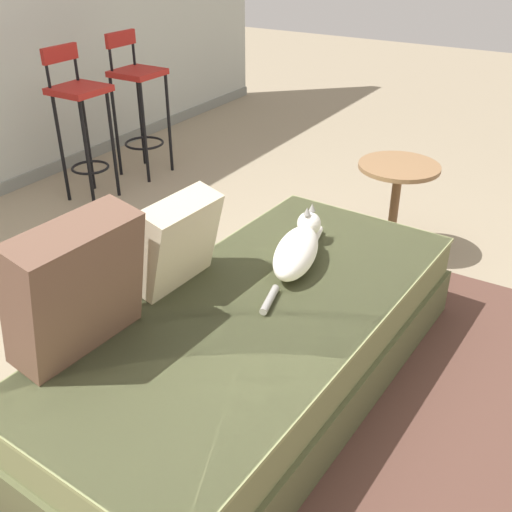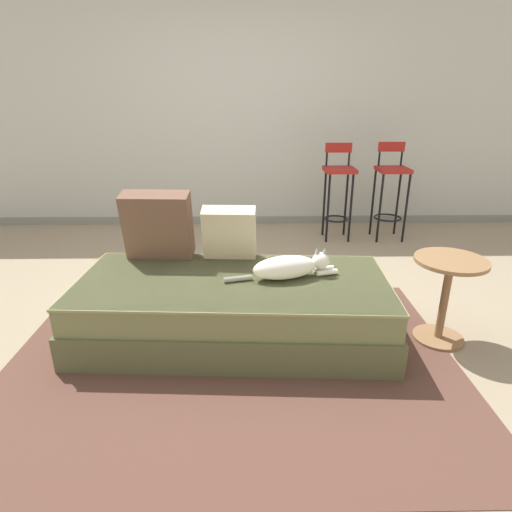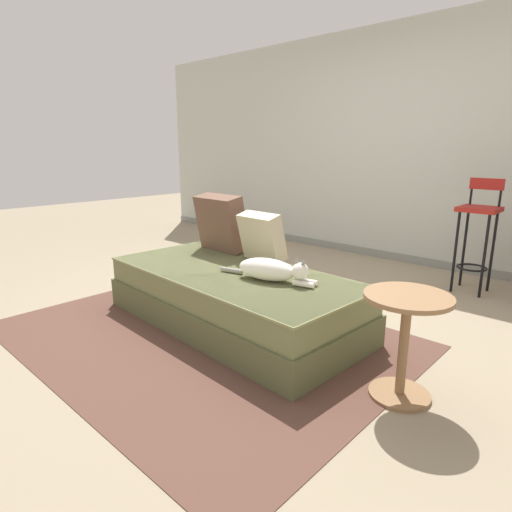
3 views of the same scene
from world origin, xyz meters
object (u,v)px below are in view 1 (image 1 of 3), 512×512
(throw_pillow_corner, at_px, (76,287))
(bar_stool_near_window, at_px, (80,110))
(throw_pillow_middle, at_px, (176,242))
(bar_stool_by_doorway, at_px, (138,94))
(couch, at_px, (258,346))
(side_table, at_px, (395,198))
(cat, at_px, (298,249))

(throw_pillow_corner, relative_size, bar_stool_near_window, 0.48)
(throw_pillow_middle, height_order, bar_stool_by_doorway, bar_stool_by_doorway)
(couch, relative_size, side_table, 3.61)
(couch, bearing_deg, throw_pillow_middle, 94.89)
(throw_pillow_middle, relative_size, cat, 0.52)
(couch, bearing_deg, bar_stool_by_doorway, 51.11)
(couch, distance_m, bar_stool_by_doorway, 2.62)
(throw_pillow_middle, bearing_deg, bar_stool_by_doorway, 44.95)
(bar_stool_near_window, bearing_deg, throw_pillow_middle, -123.45)
(throw_pillow_corner, xyz_separation_m, bar_stool_near_window, (1.59, 1.63, -0.03))
(throw_pillow_middle, bearing_deg, side_table, -17.43)
(couch, height_order, throw_pillow_middle, throw_pillow_middle)
(throw_pillow_middle, bearing_deg, throw_pillow_corner, 176.96)
(bar_stool_near_window, relative_size, side_table, 1.80)
(throw_pillow_middle, xyz_separation_m, cat, (0.39, -0.34, -0.12))
(couch, relative_size, bar_stool_near_window, 2.01)
(bar_stool_near_window, bearing_deg, cat, -109.32)
(throw_pillow_corner, distance_m, side_table, 1.96)
(throw_pillow_corner, bearing_deg, cat, -22.41)
(bar_stool_near_window, bearing_deg, bar_stool_by_doorway, -0.06)
(couch, xyz_separation_m, bar_stool_near_window, (1.06, 2.02, 0.41))
(bar_stool_by_doorway, bearing_deg, side_table, -97.58)
(couch, relative_size, bar_stool_by_doorway, 1.99)
(throw_pillow_middle, xyz_separation_m, bar_stool_by_doorway, (1.66, 1.65, 0.00))
(bar_stool_near_window, bearing_deg, side_table, -82.20)
(side_table, bearing_deg, bar_stool_by_doorway, 82.42)
(cat, relative_size, bar_stool_near_window, 0.73)
(throw_pillow_middle, relative_size, bar_stool_by_doorway, 0.38)
(throw_pillow_corner, height_order, cat, throw_pillow_corner)
(bar_stool_by_doorway, xyz_separation_m, side_table, (-0.28, -2.09, -0.24))
(throw_pillow_corner, relative_size, throw_pillow_middle, 1.26)
(side_table, bearing_deg, cat, 174.71)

